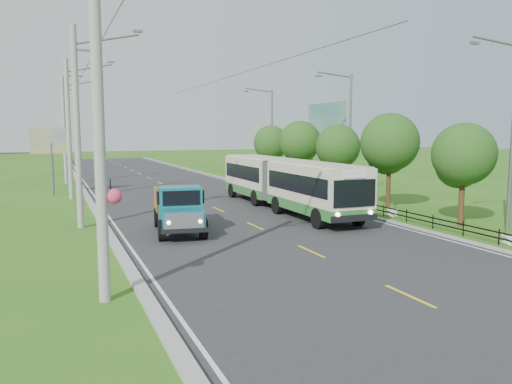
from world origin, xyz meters
TOP-DOWN VIEW (x-y plane):
  - ground at (0.00, 0.00)m, footprint 240.00×240.00m
  - road at (0.00, 20.00)m, footprint 14.00×120.00m
  - curb_left at (-7.20, 20.00)m, footprint 0.40×120.00m
  - curb_right at (7.15, 20.00)m, footprint 0.30×120.00m
  - edge_line_left at (-6.65, 20.00)m, footprint 0.12×120.00m
  - edge_line_right at (6.65, 20.00)m, footprint 0.12×120.00m
  - centre_dash at (0.00, 0.00)m, footprint 0.12×2.20m
  - railing_right at (8.00, 14.00)m, footprint 0.04×40.00m
  - pole_nearest at (-8.24, -3.00)m, footprint 3.51×0.44m
  - pole_near at (-8.26, 9.00)m, footprint 3.51×0.32m
  - pole_mid at (-8.26, 21.00)m, footprint 3.51×0.32m
  - pole_far at (-8.26, 33.00)m, footprint 3.51×0.32m
  - tree_second at (9.86, 2.14)m, footprint 3.18×3.26m
  - tree_third at (9.86, 8.14)m, footprint 3.60×3.62m
  - tree_fourth at (9.86, 14.14)m, footprint 3.24×3.31m
  - tree_fifth at (9.86, 20.14)m, footprint 3.48×3.52m
  - tree_back at (9.86, 26.14)m, footprint 3.30×3.36m
  - streetlight_near at (10.64, 0.00)m, footprint 3.02×0.20m
  - streetlight_mid at (10.64, 14.00)m, footprint 3.02×0.20m
  - streetlight_far at (10.64, 28.00)m, footprint 3.02×0.20m
  - planter_front at (8.60, -2.00)m, footprint 0.64×0.64m
  - planter_near at (8.60, 6.00)m, footprint 0.64×0.64m
  - planter_mid at (8.60, 14.00)m, footprint 0.64×0.64m
  - planter_far at (8.60, 22.00)m, footprint 0.64×0.64m
  - billboard_left at (-9.50, 24.00)m, footprint 3.00×0.20m
  - billboard_right at (12.30, 20.00)m, footprint 0.24×6.00m
  - bus at (3.87, 10.56)m, footprint 2.79×15.87m
  - dump_truck at (-3.98, 6.00)m, footprint 2.80×5.69m

SIDE VIEW (x-z plane):
  - ground at x=0.00m, z-range 0.00..0.00m
  - road at x=0.00m, z-range 0.00..0.02m
  - edge_line_left at x=-6.65m, z-range 0.02..0.02m
  - edge_line_right at x=6.65m, z-range 0.02..0.02m
  - centre_dash at x=0.00m, z-range 0.02..0.02m
  - curb_right at x=7.15m, z-range 0.00..0.10m
  - curb_left at x=-7.20m, z-range 0.00..0.15m
  - planter_front at x=8.60m, z-range -0.05..0.62m
  - planter_near at x=8.60m, z-range -0.05..0.62m
  - planter_mid at x=8.60m, z-range -0.05..0.62m
  - planter_far at x=8.60m, z-range -0.05..0.62m
  - railing_right at x=8.00m, z-range 0.00..0.60m
  - dump_truck at x=-3.98m, z-range 0.15..2.44m
  - bus at x=3.87m, z-range 0.31..3.37m
  - tree_second at x=9.86m, z-range 0.87..6.17m
  - tree_fourth at x=9.86m, z-range 0.89..6.29m
  - tree_back at x=9.86m, z-range 0.90..6.40m
  - tree_fifth at x=9.86m, z-range 0.95..6.75m
  - billboard_left at x=-9.50m, z-range 1.27..6.47m
  - tree_third at x=9.86m, z-range 0.99..6.99m
  - streetlight_near at x=10.64m, z-range 0.37..9.44m
  - streetlight_mid at x=10.64m, z-range 0.37..9.44m
  - streetlight_far at x=10.64m, z-range 0.37..9.44m
  - pole_nearest at x=-8.24m, z-range -0.06..9.94m
  - pole_near at x=-8.26m, z-range 0.09..10.09m
  - pole_mid at x=-8.26m, z-range 0.09..10.09m
  - pole_far at x=-8.26m, z-range 0.09..10.09m
  - billboard_right at x=12.30m, z-range 1.69..8.99m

